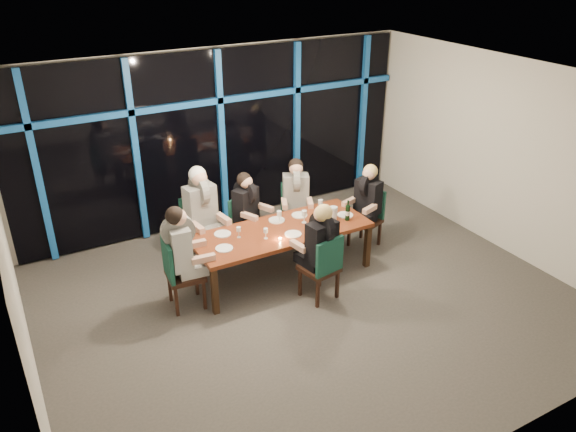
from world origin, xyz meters
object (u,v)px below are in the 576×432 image
Objects in this scene: chair_far_right at (295,209)px; diner_end_right at (367,195)px; chair_far_left at (200,227)px; diner_far_right at (296,190)px; dining_table at (281,233)px; wine_bottle at (348,213)px; diner_end_left at (182,243)px; chair_end_right at (368,214)px; chair_far_mid at (244,223)px; water_pitcher at (333,213)px; chair_near_mid at (323,265)px; diner_far_left at (201,203)px; diner_near_mid at (320,238)px; chair_end_left at (178,271)px; diner_far_mid at (247,202)px.

chair_far_right is 1.20m from diner_end_right.
diner_far_right is at bearing -13.55° from chair_far_left.
wine_bottle is (1.00, -0.22, 0.19)m from dining_table.
dining_table is at bearing -82.11° from diner_end_left.
chair_end_right is 3.22m from diner_end_left.
wine_bottle is (1.20, -1.08, 0.35)m from chair_far_mid.
chair_far_right is 1.01m from water_pitcher.
diner_end_right is (1.60, 0.11, 0.23)m from dining_table.
dining_table is 2.64× the size of chair_near_mid.
diner_far_right is 4.55× the size of water_pitcher.
chair_near_mid is at bearing -66.04° from diner_far_left.
diner_far_left is at bearing 158.51° from chair_far_mid.
diner_end_right reaches higher than dining_table.
diner_far_left reaches higher than diner_near_mid.
chair_far_right is 0.99× the size of chair_near_mid.
chair_end_left is 1.07× the size of diner_far_right.
diner_far_mid is at bearing -156.90° from diner_far_right.
diner_end_right is at bearing 4.00° from dining_table.
chair_near_mid is 1.06× the size of diner_end_right.
chair_far_left reaches higher than chair_far_right.
chair_far_mid is at bearing -51.44° from chair_end_left.
dining_table is 0.83m from diner_far_mid.
chair_far_right reaches higher than chair_far_mid.
chair_near_mid is (0.38, -1.72, 0.03)m from chair_far_mid.
dining_table is at bearing -104.51° from chair_end_right.
diner_end_right is (2.48, -0.71, -0.12)m from diner_far_left.
chair_near_mid is (1.08, -1.78, -0.05)m from chair_far_left.
chair_end_left reaches higher than chair_far_mid.
diner_near_mid reaches higher than chair_near_mid.
chair_far_left is at bearing 90.00° from diner_far_left.
chair_end_right is 2.69m from diner_far_left.
diner_near_mid is (-0.01, 0.08, 0.39)m from chair_near_mid.
diner_end_left is at bearing -168.89° from chair_far_mid.
diner_near_mid is at bearing -90.00° from chair_near_mid.
diner_far_mid reaches higher than wine_bottle.
chair_far_mid is 0.97× the size of diner_near_mid.
diner_end_right is 4.42× the size of water_pitcher.
chair_far_left reaches higher than wine_bottle.
wine_bottle is (1.90, -1.13, 0.27)m from chair_far_left.
water_pitcher is at bearing -85.89° from chair_end_left.
diner_end_right reaches higher than chair_far_right.
diner_end_left is at bearing -105.39° from chair_end_right.
water_pitcher is at bearing -56.76° from diner_far_right.
chair_end_right is 0.96× the size of diner_end_left.
chair_end_right is (2.57, -0.78, -0.07)m from chair_far_left.
chair_far_mid is at bearing 102.71° from dining_table.
diner_end_left is at bearing -32.80° from diner_near_mid.
diner_far_left is 1.92m from diner_near_mid.
dining_table is 0.84m from diner_near_mid.
diner_far_mid is 1.33m from water_pitcher.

